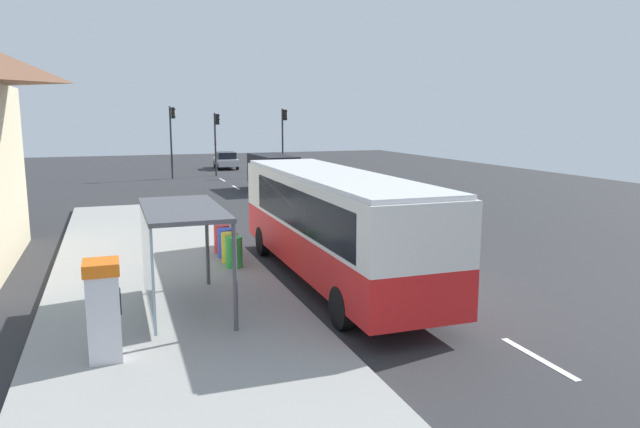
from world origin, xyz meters
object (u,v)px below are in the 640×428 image
recycling_bin_yellow (230,247)px  traffic_light_near_side (284,132)px  ticket_machine (104,309)px  recycling_bin_blue (226,243)px  recycling_bin_red (222,239)px  white_van (273,170)px  traffic_light_median (216,134)px  traffic_light_far_side (172,131)px  sedan_near (226,160)px  recycling_bin_green (234,252)px  bus_shelter (170,232)px  bus (331,220)px

recycling_bin_yellow → traffic_light_near_side: traffic_light_near_side is taller
ticket_machine → traffic_light_near_side: size_ratio=0.36×
recycling_bin_blue → recycling_bin_red: (0.00, 0.70, 0.00)m
white_van → traffic_light_median: (-1.80, 10.34, 1.98)m
traffic_light_far_side → white_van: bearing=-60.9°
sedan_near → recycling_bin_green: sedan_near is taller
white_van → bus_shelter: 24.22m
recycling_bin_red → bus_shelter: bearing=-111.6°
bus → sedan_near: (4.01, 37.81, -1.05)m
recycling_bin_blue → recycling_bin_red: 0.70m
recycling_bin_blue → traffic_light_median: bearing=80.7°
ticket_machine → traffic_light_far_side: size_ratio=0.35×
white_van → sedan_near: white_van is taller
white_van → recycling_bin_red: size_ratio=5.55×
bus → recycling_bin_blue: bus is taller
sedan_near → recycling_bin_blue: sedan_near is taller
bus → recycling_bin_yellow: bus is taller
white_van → traffic_light_far_side: size_ratio=0.96×
recycling_bin_green → recycling_bin_red: (0.00, 2.10, 0.00)m
recycling_bin_yellow → traffic_light_near_side: (9.70, 27.17, 2.88)m
ticket_machine → recycling_bin_green: bearing=58.3°
recycling_bin_green → bus_shelter: size_ratio=0.24×
white_van → traffic_light_median: bearing=99.9°
white_van → recycling_bin_blue: bearing=-109.9°
traffic_light_near_side → traffic_light_far_side: size_ratio=0.97×
recycling_bin_green → traffic_light_far_side: traffic_light_far_side is taller
recycling_bin_yellow → bus_shelter: (-2.21, -4.19, 1.44)m
white_van → ticket_machine: bearing=-111.9°
traffic_light_near_side → traffic_light_median: 5.35m
white_van → recycling_bin_green: 20.18m
ticket_machine → bus: bearing=33.5°
recycling_bin_yellow → recycling_bin_blue: (0.00, 0.70, 0.00)m
recycling_bin_green → recycling_bin_red: size_ratio=1.00×
ticket_machine → traffic_light_median: traffic_light_median is taller
ticket_machine → traffic_light_near_side: 36.53m
traffic_light_far_side → bus_shelter: 32.37m
recycling_bin_blue → ticket_machine: bearing=-116.6°
sedan_near → traffic_light_near_side: traffic_light_near_side is taller
traffic_light_far_side → recycling_bin_red: bearing=-92.4°
white_van → ticket_machine: 27.12m
bus → bus_shelter: bearing=-161.5°
sedan_near → recycling_bin_yellow: size_ratio=4.72×
recycling_bin_green → recycling_bin_red: 2.10m
white_van → traffic_light_far_side: traffic_light_far_side is taller
white_van → recycling_bin_blue: white_van is taller
bus → recycling_bin_red: bus is taller
ticket_machine → traffic_light_near_side: (13.41, 33.90, 2.36)m
bus → traffic_light_far_side: size_ratio=2.01×
traffic_light_far_side → bus_shelter: bearing=-95.9°
traffic_light_near_side → traffic_light_far_side: traffic_light_far_side is taller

